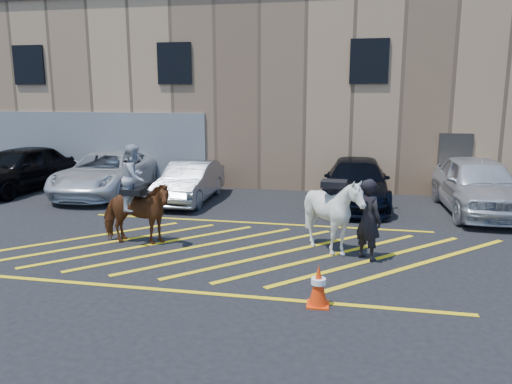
% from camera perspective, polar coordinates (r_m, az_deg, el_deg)
% --- Properties ---
extents(ground, '(90.00, 90.00, 0.00)m').
position_cam_1_polar(ground, '(11.85, -2.21, -6.28)').
color(ground, black).
rests_on(ground, ground).
extents(car_black_suv, '(2.46, 5.05, 1.66)m').
position_cam_1_polar(car_black_suv, '(20.14, -25.41, 2.44)').
color(car_black_suv, black).
rests_on(car_black_suv, ground).
extents(car_white_pickup, '(2.74, 5.47, 1.48)m').
position_cam_1_polar(car_white_pickup, '(18.48, -16.63, 2.08)').
color(car_white_pickup, silver).
rests_on(car_white_pickup, ground).
extents(car_silver_sedan, '(1.46, 4.01, 1.31)m').
position_cam_1_polar(car_silver_sedan, '(16.65, -7.58, 1.16)').
color(car_silver_sedan, gray).
rests_on(car_silver_sedan, ground).
extents(car_blue_suv, '(2.05, 4.99, 1.44)m').
position_cam_1_polar(car_blue_suv, '(16.36, 11.39, 1.08)').
color(car_blue_suv, black).
rests_on(car_blue_suv, ground).
extents(car_white_suv, '(2.25, 5.09, 1.70)m').
position_cam_1_polar(car_white_suv, '(16.36, 24.01, 0.77)').
color(car_white_suv, silver).
rests_on(car_white_suv, ground).
extents(handler, '(0.77, 0.75, 1.79)m').
position_cam_1_polar(handler, '(11.02, 12.71, -3.09)').
color(handler, black).
rests_on(handler, ground).
extents(warehouse, '(32.42, 10.20, 7.30)m').
position_cam_1_polar(warehouse, '(23.11, 4.80, 11.56)').
color(warehouse, tan).
rests_on(warehouse, ground).
extents(hatching_zone, '(12.60, 5.12, 0.01)m').
position_cam_1_polar(hatching_zone, '(11.57, -2.56, -6.70)').
color(hatching_zone, yellow).
rests_on(hatching_zone, ground).
extents(mounted_bay, '(1.85, 0.90, 2.40)m').
position_cam_1_polar(mounted_bay, '(12.15, -13.60, -1.41)').
color(mounted_bay, brown).
rests_on(mounted_bay, ground).
extents(saddled_white, '(1.50, 1.67, 1.79)m').
position_cam_1_polar(saddled_white, '(11.31, 8.80, -2.52)').
color(saddled_white, white).
rests_on(saddled_white, ground).
extents(traffic_cone, '(0.39, 0.39, 0.73)m').
position_cam_1_polar(traffic_cone, '(8.70, 7.14, -10.54)').
color(traffic_cone, '#FF3A0A').
rests_on(traffic_cone, ground).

